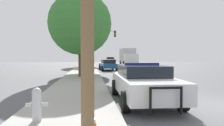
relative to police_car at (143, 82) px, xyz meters
name	(u,v)px	position (x,y,z in m)	size (l,w,h in m)	color
ground_plane	(217,106)	(2.43, -1.01, -0.76)	(110.00, 110.00, 0.00)	#565659
sidewalk_left	(71,108)	(-2.67, -1.01, -0.70)	(3.00, 110.00, 0.13)	#A3A099
police_car	(143,82)	(0.00, 0.00, 0.00)	(2.11, 5.11, 1.50)	white
fire_hydrant	(37,103)	(-3.37, -2.64, -0.18)	(0.54, 0.24, 0.84)	#B7BCC1
traffic_light	(102,41)	(-0.31, 23.36, 3.16)	(3.43, 0.35, 5.42)	#424247
car_background_distant	(110,60)	(2.58, 42.48, 0.02)	(2.16, 4.50, 1.47)	maroon
car_background_midblock	(108,65)	(0.13, 18.12, -0.06)	(2.13, 4.57, 1.32)	navy
box_truck	(128,56)	(4.98, 31.88, 0.89)	(2.65, 7.75, 3.14)	silver
tree_sidewalk_far	(85,36)	(-2.92, 29.45, 4.40)	(4.99, 4.99, 7.55)	brown
tree_sidewalk_near	(80,23)	(-2.81, 9.01, 3.53)	(4.93, 4.93, 6.64)	#4C3823
tree_sidewalk_mid	(87,23)	(-2.37, 16.60, 4.71)	(4.32, 4.32, 7.53)	brown
traffic_cone	(92,122)	(-2.00, -3.75, -0.36)	(0.31, 0.31, 0.55)	orange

